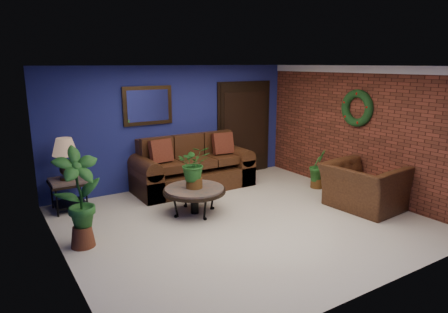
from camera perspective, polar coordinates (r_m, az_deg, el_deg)
floor at (r=6.69m, az=2.62°, el=-9.16°), size 5.50×5.50×0.00m
wall_back at (r=8.46m, az=-7.01°, el=4.31°), size 5.50×0.04×2.50m
wall_left at (r=5.29m, az=-22.53°, el=-1.98°), size 0.04×5.00×2.50m
wall_right_brick at (r=8.19m, az=18.77°, el=3.41°), size 0.04×5.00×2.50m
ceiling at (r=6.19m, az=2.87°, el=12.78°), size 5.50×5.00×0.02m
crown_molding at (r=8.06m, az=19.27°, el=11.68°), size 0.03×5.00×0.14m
wall_mirror at (r=8.13m, az=-10.83°, el=7.16°), size 1.02×0.06×0.77m
closet_door at (r=9.33m, az=2.88°, el=3.98°), size 1.44×0.06×2.18m
wreath at (r=8.11m, az=18.47°, el=6.56°), size 0.16×0.72×0.72m
sofa at (r=8.35m, az=-4.70°, el=-2.00°), size 2.44×1.05×1.10m
coffee_table at (r=6.89m, az=-4.25°, el=-4.92°), size 1.08×1.08×0.46m
end_table at (r=7.53m, az=-21.36°, el=-4.02°), size 0.62×0.62×0.56m
table_lamp at (r=7.39m, az=-21.74°, el=0.36°), size 0.43×0.43×0.71m
side_chair at (r=8.60m, az=-1.38°, el=-0.26°), size 0.43×0.43×0.96m
armchair at (r=7.51m, az=19.27°, el=-4.10°), size 1.19×1.33×0.81m
coffee_plant at (r=6.76m, az=-4.31°, el=-1.18°), size 0.67×0.62×0.74m
floor_plant at (r=8.49m, az=13.23°, el=-1.62°), size 0.40×0.34×0.82m
tall_plant at (r=5.89m, az=-19.99°, el=-5.09°), size 0.68×0.50×1.44m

